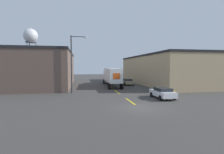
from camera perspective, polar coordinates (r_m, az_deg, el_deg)
ground_plane at (r=17.99m, az=8.90°, el=-9.85°), size 160.00×160.00×0.00m
road_centerline at (r=28.47m, az=1.60°, el=-4.91°), size 0.20×19.60×0.01m
warehouse_left at (r=40.45m, az=-22.89°, el=2.46°), size 13.98×22.95×7.29m
warehouse_right at (r=44.44m, az=16.19°, el=2.33°), size 12.62×30.16×6.81m
semi_truck at (r=37.70m, az=-0.21°, el=0.55°), size 3.13×14.26×3.77m
parked_car_right_far at (r=39.50m, az=5.11°, el=-1.51°), size 2.07×4.30×1.41m
parked_car_right_near at (r=23.56m, az=16.16°, el=-4.93°), size 2.07×4.30×1.41m
water_tower at (r=79.56m, az=-25.04°, el=11.96°), size 5.66×5.66×19.52m
street_lamp at (r=27.73m, az=-12.54°, el=5.36°), size 2.59×0.32×8.89m
fire_hydrant at (r=24.02m, az=19.60°, el=-5.45°), size 0.22×0.22×1.01m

